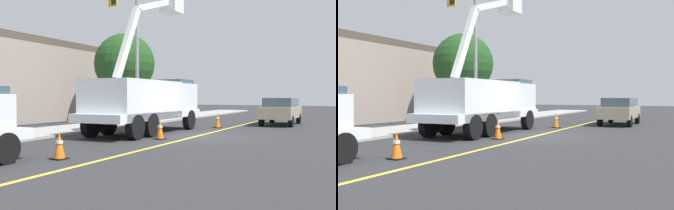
# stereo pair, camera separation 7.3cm
# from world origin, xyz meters

# --- Properties ---
(ground) EXTENTS (120.00, 120.00, 0.00)m
(ground) POSITION_xyz_m (0.00, 0.00, 0.00)
(ground) COLOR #2D2D30
(sidewalk_far_side) EXTENTS (60.07, 9.30, 0.12)m
(sidewalk_far_side) POSITION_xyz_m (-0.68, 7.11, 0.06)
(sidewalk_far_side) COLOR #9E9E99
(sidewalk_far_side) RESTS_ON ground
(lane_centre_stripe) EXTENTS (49.79, 4.92, 0.01)m
(lane_centre_stripe) POSITION_xyz_m (0.00, 0.00, 0.00)
(lane_centre_stripe) COLOR yellow
(lane_centre_stripe) RESTS_ON ground
(utility_bucket_truck) EXTENTS (8.40, 3.27, 7.33)m
(utility_bucket_truck) POSITION_xyz_m (0.16, 2.85, 1.62)
(utility_bucket_truck) COLOR white
(utility_bucket_truck) RESTS_ON ground
(passing_minivan) EXTENTS (4.96, 2.35, 1.69)m
(passing_minivan) POSITION_xyz_m (8.96, -1.30, 0.97)
(passing_minivan) COLOR tan
(passing_minivan) RESTS_ON ground
(traffic_cone_mid_front) EXTENTS (0.40, 0.40, 0.79)m
(traffic_cone_mid_front) POSITION_xyz_m (-7.75, 0.41, 0.39)
(traffic_cone_mid_front) COLOR black
(traffic_cone_mid_front) RESTS_ON ground
(traffic_cone_mid_rear) EXTENTS (0.40, 0.40, 0.85)m
(traffic_cone_mid_rear) POSITION_xyz_m (-1.93, 0.76, 0.42)
(traffic_cone_mid_rear) COLOR black
(traffic_cone_mid_rear) RESTS_ON ground
(traffic_cone_trailing) EXTENTS (0.40, 0.40, 0.89)m
(traffic_cone_trailing) POSITION_xyz_m (4.73, 1.14, 0.44)
(traffic_cone_trailing) COLOR black
(traffic_cone_trailing) RESTS_ON ground
(traffic_signal_mast) EXTENTS (6.81, 0.91, 8.83)m
(traffic_signal_mast) POSITION_xyz_m (2.67, 6.41, 6.01)
(traffic_signal_mast) COLOR gray
(traffic_signal_mast) RESTS_ON ground
(street_tree_right) EXTENTS (4.37, 4.37, 6.32)m
(street_tree_right) POSITION_xyz_m (6.77, 9.36, 4.12)
(street_tree_right) COLOR brown
(street_tree_right) RESTS_ON ground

